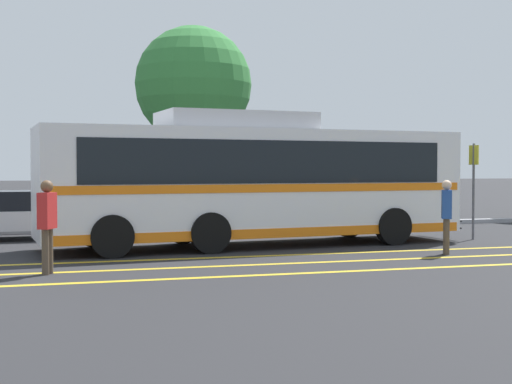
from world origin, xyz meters
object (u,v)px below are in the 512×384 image
at_px(transit_bus, 255,180).
at_px(tree_0, 193,85).
at_px(bus_stop_sign, 474,180).
at_px(parked_car_1, 29,215).
at_px(pedestrian_1, 447,212).
at_px(pedestrian_0, 47,220).

bearing_deg(transit_bus, tree_0, 173.24).
height_order(bus_stop_sign, tree_0, tree_0).
distance_m(bus_stop_sign, tree_0, 11.89).
xyz_separation_m(parked_car_1, pedestrian_1, (9.67, -6.76, 0.31)).
xyz_separation_m(transit_bus, pedestrian_1, (3.84, -3.12, -0.74)).
bearing_deg(tree_0, transit_bus, -90.98).
bearing_deg(pedestrian_1, bus_stop_sign, -14.40).
xyz_separation_m(bus_stop_sign, tree_0, (-6.34, 9.41, 3.57)).
bearing_deg(transit_bus, bus_stop_sign, 82.67).
height_order(transit_bus, parked_car_1, transit_bus).
bearing_deg(pedestrian_1, tree_0, 44.27).
xyz_separation_m(parked_car_1, pedestrian_0, (0.53, -7.44, 0.34)).
bearing_deg(tree_0, pedestrian_1, -73.38).
bearing_deg(tree_0, pedestrian_0, -112.71).
bearing_deg(pedestrian_0, tree_0, 3.38).
xyz_separation_m(parked_car_1, bus_stop_sign, (12.32, -3.81, 1.03)).
bearing_deg(pedestrian_1, parked_car_1, 82.70).
bearing_deg(parked_car_1, transit_bus, -123.71).
relative_size(transit_bus, bus_stop_sign, 4.23).
height_order(parked_car_1, pedestrian_1, pedestrian_1).
relative_size(transit_bus, parked_car_1, 2.64).
distance_m(parked_car_1, bus_stop_sign, 12.94).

